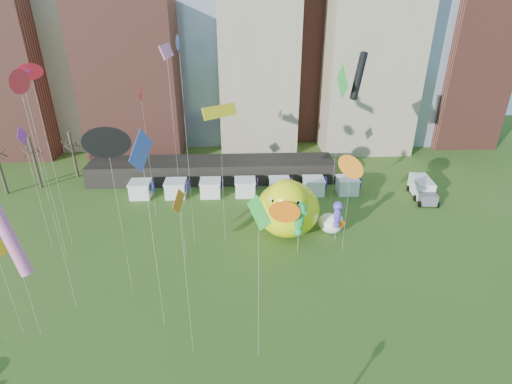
{
  "coord_description": "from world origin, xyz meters",
  "views": [
    {
      "loc": [
        0.26,
        -14.72,
        24.48
      ],
      "look_at": [
        1.46,
        11.57,
        12.0
      ],
      "focal_mm": 27.0,
      "sensor_mm": 36.0,
      "label": 1
    }
  ],
  "objects_px": {
    "seahorse_purple": "(338,213)",
    "seahorse_green": "(299,217)",
    "big_duck": "(288,207)",
    "small_duck": "(331,223)",
    "box_truck": "(422,189)"
  },
  "relations": [
    {
      "from": "seahorse_purple",
      "to": "seahorse_green",
      "type": "bearing_deg",
      "value": -136.6
    },
    {
      "from": "big_duck",
      "to": "seahorse_green",
      "type": "height_order",
      "value": "big_duck"
    },
    {
      "from": "small_duck",
      "to": "seahorse_purple",
      "type": "xyz_separation_m",
      "value": [
        0.08,
        -1.92,
        2.41
      ]
    },
    {
      "from": "big_duck",
      "to": "seahorse_purple",
      "type": "height_order",
      "value": "big_duck"
    },
    {
      "from": "small_duck",
      "to": "seahorse_green",
      "type": "xyz_separation_m",
      "value": [
        -4.65,
        -4.13,
        3.22
      ]
    },
    {
      "from": "small_duck",
      "to": "box_truck",
      "type": "bearing_deg",
      "value": 6.08
    },
    {
      "from": "big_duck",
      "to": "seahorse_green",
      "type": "xyz_separation_m",
      "value": [
        0.73,
        -4.1,
        0.92
      ]
    },
    {
      "from": "box_truck",
      "to": "seahorse_green",
      "type": "bearing_deg",
      "value": -140.41
    },
    {
      "from": "small_duck",
      "to": "box_truck",
      "type": "relative_size",
      "value": 0.63
    },
    {
      "from": "seahorse_purple",
      "to": "box_truck",
      "type": "bearing_deg",
      "value": 54.25
    },
    {
      "from": "big_duck",
      "to": "seahorse_purple",
      "type": "bearing_deg",
      "value": -7.35
    },
    {
      "from": "seahorse_green",
      "to": "seahorse_purple",
      "type": "relative_size",
      "value": 1.21
    },
    {
      "from": "seahorse_green",
      "to": "box_truck",
      "type": "relative_size",
      "value": 0.95
    },
    {
      "from": "big_duck",
      "to": "seahorse_purple",
      "type": "xyz_separation_m",
      "value": [
        5.46,
        -1.89,
        0.1
      ]
    },
    {
      "from": "seahorse_purple",
      "to": "small_duck",
      "type": "bearing_deg",
      "value": 110.86
    }
  ]
}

